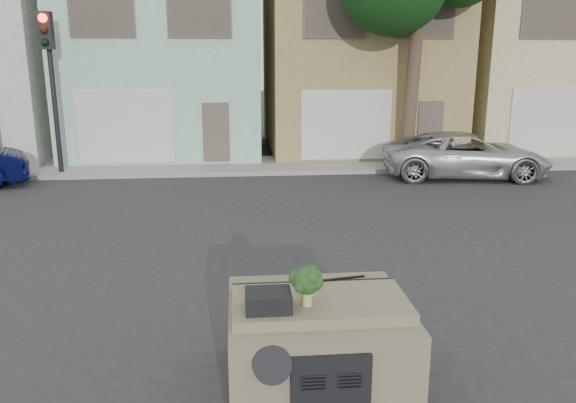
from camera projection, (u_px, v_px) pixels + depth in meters
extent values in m
plane|color=#303033|center=(291.00, 283.00, 9.44)|extent=(120.00, 120.00, 0.00)
cube|color=gray|center=(262.00, 165.00, 19.55)|extent=(40.00, 3.00, 0.15)
cube|color=#9DCDAD|center=(167.00, 56.00, 22.19)|extent=(7.20, 8.20, 7.55)
cube|color=#9D8651|center=(354.00, 56.00, 22.86)|extent=(7.20, 8.20, 7.55)
cube|color=#D1C189|center=(530.00, 56.00, 23.54)|extent=(7.20, 8.20, 7.55)
imported|color=#B3B6B9|center=(464.00, 177.00, 17.96)|extent=(5.42, 3.02, 1.43)
cube|color=black|center=(53.00, 96.00, 17.39)|extent=(0.40, 0.40, 5.10)
cube|color=#0F340F|center=(414.00, 41.00, 18.30)|extent=(4.40, 4.00, 8.50)
cube|color=#7C7055|center=(318.00, 339.00, 6.41)|extent=(2.00, 1.80, 1.12)
cube|color=black|center=(268.00, 301.00, 5.85)|extent=(0.48, 0.38, 0.20)
cube|color=black|center=(337.00, 279.00, 6.66)|extent=(0.69, 0.15, 0.02)
cube|color=#1C3A17|center=(307.00, 286.00, 5.93)|extent=(0.50, 0.50, 0.44)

